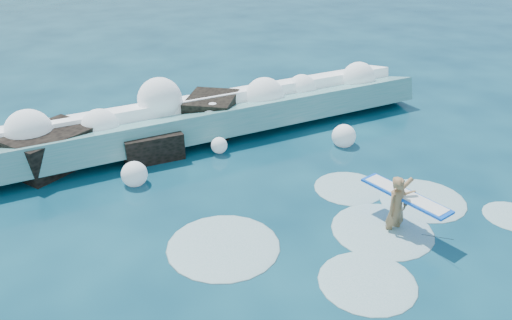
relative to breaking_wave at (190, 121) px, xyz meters
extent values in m
plane|color=#082D41|center=(-1.47, -6.99, -0.55)|extent=(200.00, 200.00, 0.00)
cube|color=teal|center=(0.00, -0.16, -0.09)|extent=(18.23, 2.78, 1.52)
cube|color=white|center=(0.00, 0.64, 0.36)|extent=(18.23, 1.28, 0.71)
cube|color=black|center=(-4.76, -0.17, -0.08)|extent=(3.08, 2.84, 1.35)
cube|color=black|center=(-1.76, -0.97, -0.19)|extent=(1.94, 1.54, 1.04)
cube|color=black|center=(0.94, 0.23, -0.04)|extent=(2.58, 2.66, 1.45)
imported|color=#9F724A|center=(2.43, -8.00, 0.04)|extent=(0.69, 0.49, 1.79)
cube|color=blue|center=(2.71, -7.95, 0.35)|extent=(0.96, 2.50, 0.06)
cube|color=white|center=(2.71, -7.95, 0.36)|extent=(0.83, 2.28, 0.06)
cylinder|color=black|center=(2.61, -9.20, -0.10)|extent=(0.01, 0.91, 0.43)
sphere|color=white|center=(-5.24, 0.26, 0.51)|extent=(1.49, 1.49, 1.49)
sphere|color=white|center=(-3.13, 0.00, 0.36)|extent=(1.25, 1.25, 1.25)
sphere|color=white|center=(-0.85, 0.65, 0.74)|extent=(1.58, 1.58, 1.58)
sphere|color=white|center=(0.69, -0.46, 0.22)|extent=(0.98, 0.98, 0.98)
sphere|color=white|center=(2.99, -0.06, 0.42)|extent=(1.50, 1.50, 1.50)
sphere|color=white|center=(4.87, 0.27, 0.36)|extent=(1.14, 1.14, 1.14)
sphere|color=white|center=(7.36, -0.13, 0.52)|extent=(1.37, 1.37, 1.37)
sphere|color=white|center=(-2.77, -2.58, -0.23)|extent=(0.78, 0.78, 0.78)
sphere|color=white|center=(0.28, -1.88, -0.25)|extent=(0.55, 0.55, 0.55)
sphere|color=white|center=(4.38, -3.23, -0.23)|extent=(0.83, 0.83, 0.83)
ellipsoid|color=silver|center=(2.12, -7.91, -0.55)|extent=(2.59, 2.59, 0.13)
ellipsoid|color=silver|center=(0.52, -9.30, -0.55)|extent=(2.19, 2.19, 0.11)
ellipsoid|color=silver|center=(4.11, -7.27, -0.55)|extent=(2.42, 2.42, 0.12)
ellipsoid|color=silver|center=(-1.73, -6.64, -0.55)|extent=(2.78, 2.78, 0.14)
ellipsoid|color=silver|center=(2.69, -5.77, -0.55)|extent=(2.03, 2.03, 0.10)
ellipsoid|color=silver|center=(5.63, -9.02, -0.55)|extent=(1.53, 1.53, 0.08)
camera|label=1|loc=(-5.63, -15.72, 6.76)|focal=35.00mm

